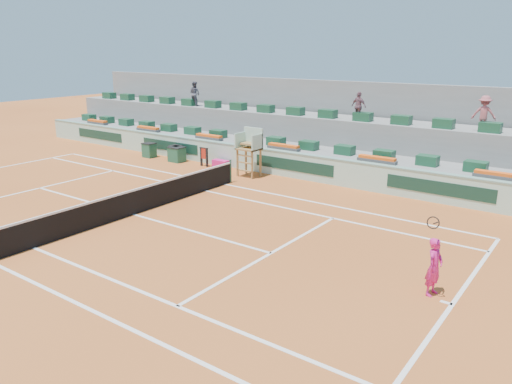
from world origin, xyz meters
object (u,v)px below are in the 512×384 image
umpire_chair (250,145)px  drink_cooler_a (177,154)px  tennis_player (434,266)px  player_bag (221,164)px

umpire_chair → drink_cooler_a: 5.39m
drink_cooler_a → tennis_player: 18.15m
player_bag → drink_cooler_a: drink_cooler_a is taller
drink_cooler_a → tennis_player: (16.56, -7.43, 0.36)m
player_bag → umpire_chair: umpire_chair is taller
tennis_player → umpire_chair: bearing=147.3°
player_bag → drink_cooler_a: (-2.91, -0.35, 0.22)m
player_bag → tennis_player: tennis_player is taller
umpire_chair → tennis_player: (11.29, -7.26, -0.76)m
player_bag → umpire_chair: 2.77m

